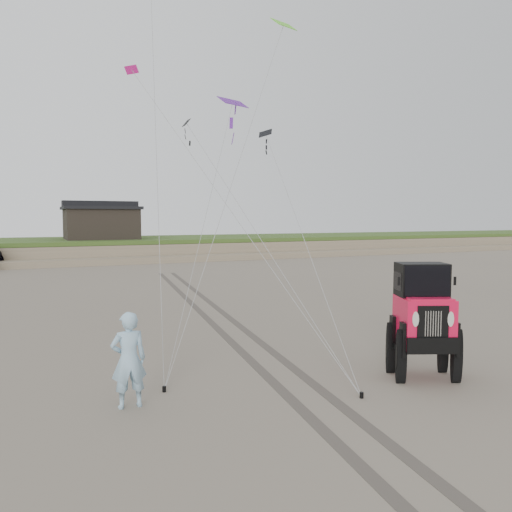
{
  "coord_description": "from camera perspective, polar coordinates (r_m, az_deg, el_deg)",
  "views": [
    {
      "loc": [
        -4.28,
        -8.75,
        3.59
      ],
      "look_at": [
        1.22,
        3.0,
        2.6
      ],
      "focal_mm": 35.0,
      "sensor_mm": 36.0,
      "label": 1
    }
  ],
  "objects": [
    {
      "name": "man",
      "position": [
        9.91,
        -14.35,
        -11.41
      ],
      "size": [
        0.67,
        0.45,
        1.84
      ],
      "primitive_type": "imported",
      "rotation": [
        0.0,
        0.0,
        3.13
      ],
      "color": "#8ECEDC",
      "rests_on": "ground"
    },
    {
      "name": "dune_ridge",
      "position": [
        46.53,
        -19.75,
        0.71
      ],
      "size": [
        160.0,
        14.25,
        1.73
      ],
      "color": "#7A6B54",
      "rests_on": "ground"
    },
    {
      "name": "cabin",
      "position": [
        46.18,
        -17.29,
        3.75
      ],
      "size": [
        6.4,
        5.4,
        3.35
      ],
      "color": "black",
      "rests_on": "dune_ridge"
    },
    {
      "name": "tire_tracks",
      "position": [
        18.24,
        -4.46,
        -6.98
      ],
      "size": [
        5.22,
        29.74,
        0.01
      ],
      "color": "#4C443D",
      "rests_on": "ground"
    },
    {
      "name": "stake_aux",
      "position": [
        10.55,
        11.98,
        -15.29
      ],
      "size": [
        0.08,
        0.08,
        0.12
      ],
      "primitive_type": "cylinder",
      "color": "black",
      "rests_on": "ground"
    },
    {
      "name": "jeep",
      "position": [
        11.87,
        18.58,
        -8.31
      ],
      "size": [
        4.42,
        6.03,
        2.06
      ],
      "primitive_type": null,
      "rotation": [
        0.0,
        0.0,
        -0.41
      ],
      "color": "red",
      "rests_on": "ground"
    },
    {
      "name": "kite_flock",
      "position": [
        19.45,
        -3.57,
        20.77
      ],
      "size": [
        5.31,
        6.1,
        8.01
      ],
      "color": "red",
      "rests_on": "ground"
    },
    {
      "name": "stake_main",
      "position": [
        10.84,
        -10.45,
        -14.73
      ],
      "size": [
        0.08,
        0.08,
        0.12
      ],
      "primitive_type": "cylinder",
      "color": "black",
      "rests_on": "ground"
    },
    {
      "name": "ground",
      "position": [
        10.38,
        0.98,
        -15.88
      ],
      "size": [
        160.0,
        160.0,
        0.0
      ],
      "primitive_type": "plane",
      "color": "#6B6054",
      "rests_on": "ground"
    }
  ]
}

